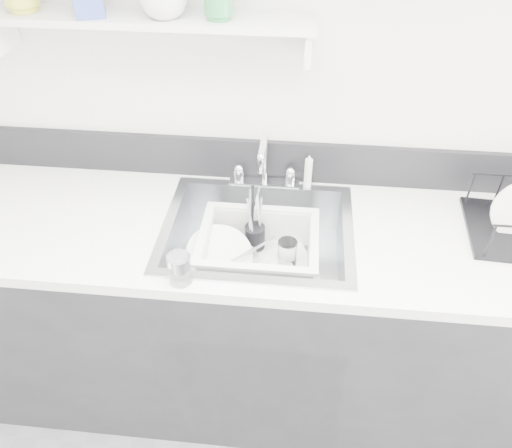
# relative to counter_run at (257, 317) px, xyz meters

# --- Properties ---
(room_shell) EXTENTS (3.50, 3.00, 2.60)m
(room_shell) POSITION_rel_counter_run_xyz_m (0.00, -0.80, 1.22)
(room_shell) COLOR silver
(room_shell) RESTS_ON ground
(counter_run) EXTENTS (3.20, 0.62, 0.92)m
(counter_run) POSITION_rel_counter_run_xyz_m (0.00, 0.00, 0.00)
(counter_run) COLOR black
(counter_run) RESTS_ON ground
(backsplash) EXTENTS (3.20, 0.02, 0.16)m
(backsplash) POSITION_rel_counter_run_xyz_m (0.00, 0.30, 0.54)
(backsplash) COLOR black
(backsplash) RESTS_ON counter_run
(sink) EXTENTS (0.64, 0.52, 0.20)m
(sink) POSITION_rel_counter_run_xyz_m (0.00, 0.00, 0.37)
(sink) COLOR silver
(sink) RESTS_ON counter_run
(faucet) EXTENTS (0.26, 0.18, 0.23)m
(faucet) POSITION_rel_counter_run_xyz_m (0.00, 0.25, 0.52)
(faucet) COLOR silver
(faucet) RESTS_ON counter_run
(side_sprayer) EXTENTS (0.03, 0.03, 0.14)m
(side_sprayer) POSITION_rel_counter_run_xyz_m (0.16, 0.25, 0.53)
(side_sprayer) COLOR silver
(side_sprayer) RESTS_ON counter_run
(wall_shelf) EXTENTS (1.00, 0.16, 0.12)m
(wall_shelf) POSITION_rel_counter_run_xyz_m (-0.35, 0.23, 1.05)
(wall_shelf) COLOR silver
(wall_shelf) RESTS_ON room_shell
(wash_tub) EXTENTS (0.49, 0.45, 0.16)m
(wash_tub) POSITION_rel_counter_run_xyz_m (0.01, -0.02, 0.37)
(wash_tub) COLOR silver
(wash_tub) RESTS_ON sink
(plate_stack) EXTENTS (0.28, 0.27, 0.11)m
(plate_stack) POSITION_rel_counter_run_xyz_m (-0.12, -0.04, 0.34)
(plate_stack) COLOR white
(plate_stack) RESTS_ON wash_tub
(utensil_cup) EXTENTS (0.07, 0.07, 0.25)m
(utensil_cup) POSITION_rel_counter_run_xyz_m (-0.02, 0.08, 0.36)
(utensil_cup) COLOR black
(utensil_cup) RESTS_ON wash_tub
(ladle) EXTENTS (0.27, 0.22, 0.07)m
(ladle) POSITION_rel_counter_run_xyz_m (-0.05, 0.01, 0.34)
(ladle) COLOR silver
(ladle) RESTS_ON wash_tub
(tumbler_in_tub) EXTENTS (0.07, 0.07, 0.10)m
(tumbler_in_tub) POSITION_rel_counter_run_xyz_m (0.10, 0.00, 0.36)
(tumbler_in_tub) COLOR white
(tumbler_in_tub) RESTS_ON wash_tub
(tumbler_counter) EXTENTS (0.09, 0.09, 0.10)m
(tumbler_counter) POSITION_rel_counter_run_xyz_m (-0.20, -0.26, 0.51)
(tumbler_counter) COLOR white
(tumbler_counter) RESTS_ON counter_run
(bowl_small) EXTENTS (0.13, 0.13, 0.03)m
(bowl_small) POSITION_rel_counter_run_xyz_m (0.08, -0.06, 0.32)
(bowl_small) COLOR white
(bowl_small) RESTS_ON wash_tub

